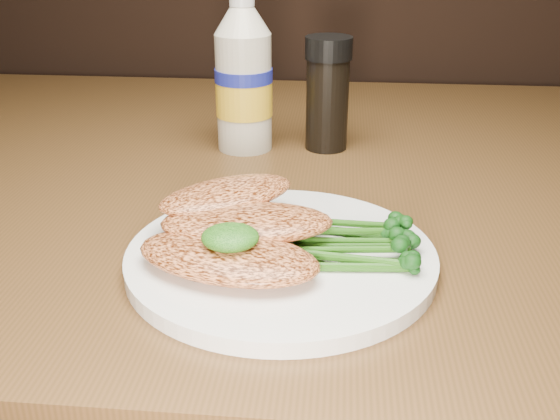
{
  "coord_description": "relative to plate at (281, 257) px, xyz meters",
  "views": [
    {
      "loc": [
        0.09,
        0.37,
        1.01
      ],
      "look_at": [
        0.05,
        0.84,
        0.79
      ],
      "focal_mm": 41.82,
      "sensor_mm": 36.0,
      "label": 1
    }
  ],
  "objects": [
    {
      "name": "chicken_back",
      "position": [
        -0.05,
        0.05,
        0.03
      ],
      "size": [
        0.13,
        0.12,
        0.02
      ],
      "primitive_type": "ellipsoid",
      "rotation": [
        0.0,
        0.0,
        0.66
      ],
      "color": "#EF864C",
      "rests_on": "plate"
    },
    {
      "name": "plate",
      "position": [
        0.0,
        0.0,
        0.0
      ],
      "size": [
        0.25,
        0.25,
        0.01
      ],
      "primitive_type": "cylinder",
      "color": "white",
      "rests_on": "dining_table"
    },
    {
      "name": "chicken_front",
      "position": [
        -0.04,
        -0.04,
        0.02
      ],
      "size": [
        0.16,
        0.11,
        0.02
      ],
      "primitive_type": "ellipsoid",
      "rotation": [
        0.0,
        0.0,
        -0.23
      ],
      "color": "#EF864C",
      "rests_on": "plate"
    },
    {
      "name": "chicken_mid",
      "position": [
        -0.03,
        0.01,
        0.03
      ],
      "size": [
        0.14,
        0.08,
        0.02
      ],
      "primitive_type": "ellipsoid",
      "rotation": [
        0.0,
        0.0,
        0.12
      ],
      "color": "#EF864C",
      "rests_on": "plate"
    },
    {
      "name": "pepper_grinder",
      "position": [
        0.03,
        0.29,
        0.06
      ],
      "size": [
        0.06,
        0.06,
        0.13
      ],
      "primitive_type": null,
      "rotation": [
        0.0,
        0.0,
        0.17
      ],
      "color": "black",
      "rests_on": "dining_table"
    },
    {
      "name": "pesto_front",
      "position": [
        -0.03,
        -0.04,
        0.03
      ],
      "size": [
        0.05,
        0.04,
        0.02
      ],
      "primitive_type": "ellipsoid",
      "rotation": [
        0.0,
        0.0,
        0.06
      ],
      "color": "#0A3608",
      "rests_on": "chicken_front"
    },
    {
      "name": "broccolini_bundle",
      "position": [
        0.05,
        0.01,
        0.02
      ],
      "size": [
        0.14,
        0.12,
        0.02
      ],
      "primitive_type": null,
      "rotation": [
        0.0,
        0.0,
        0.35
      ],
      "color": "#245813",
      "rests_on": "plate"
    },
    {
      "name": "mayo_bottle",
      "position": [
        -0.07,
        0.28,
        0.09
      ],
      "size": [
        0.08,
        0.08,
        0.19
      ],
      "primitive_type": null,
      "rotation": [
        0.0,
        0.0,
        0.17
      ],
      "color": "beige",
      "rests_on": "dining_table"
    }
  ]
}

